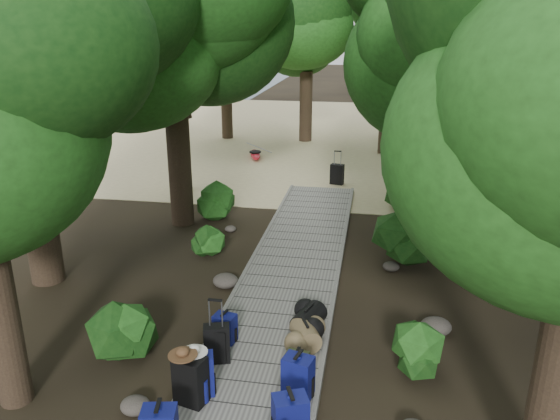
% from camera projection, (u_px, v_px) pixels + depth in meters
% --- Properties ---
extents(ground, '(120.00, 120.00, 0.00)m').
position_uv_depth(ground, '(286.00, 294.00, 10.78)').
color(ground, black).
rests_on(ground, ground).
extents(sand_beach, '(40.00, 22.00, 0.02)m').
position_uv_depth(sand_beach, '(341.00, 135.00, 25.66)').
color(sand_beach, beige).
rests_on(sand_beach, ground).
extents(distant_hill, '(32.00, 16.00, 12.00)m').
position_uv_depth(distant_hill, '(8.00, 68.00, 62.00)').
color(distant_hill, black).
rests_on(distant_hill, ground).
extents(boardwalk, '(2.00, 12.00, 0.12)m').
position_uv_depth(boardwalk, '(293.00, 270.00, 11.69)').
color(boardwalk, gray).
rests_on(boardwalk, ground).
extents(backpack_left_b, '(0.48, 0.39, 0.77)m').
position_uv_depth(backpack_left_b, '(190.00, 378.00, 7.42)').
color(backpack_left_b, black).
rests_on(backpack_left_b, boardwalk).
extents(backpack_left_c, '(0.44, 0.37, 0.69)m').
position_uv_depth(backpack_left_c, '(201.00, 372.00, 7.61)').
color(backpack_left_c, navy).
rests_on(backpack_left_c, boardwalk).
extents(backpack_left_d, '(0.39, 0.32, 0.53)m').
position_uv_depth(backpack_left_d, '(225.00, 327.00, 8.89)').
color(backpack_left_d, navy).
rests_on(backpack_left_d, boardwalk).
extents(backpack_right_b, '(0.50, 0.43, 0.76)m').
position_uv_depth(backpack_right_b, '(290.00, 418.00, 6.68)').
color(backpack_right_b, navy).
rests_on(backpack_right_b, boardwalk).
extents(backpack_right_c, '(0.46, 0.38, 0.69)m').
position_uv_depth(backpack_right_c, '(298.00, 375.00, 7.55)').
color(backpack_right_c, navy).
rests_on(backpack_right_c, boardwalk).
extents(backpack_right_d, '(0.37, 0.29, 0.51)m').
position_uv_depth(backpack_right_d, '(297.00, 366.00, 7.91)').
color(backpack_right_d, '#373E1A').
rests_on(backpack_right_d, boardwalk).
extents(duffel_right_khaki, '(0.59, 0.69, 0.39)m').
position_uv_depth(duffel_right_khaki, '(305.00, 335.00, 8.80)').
color(duffel_right_khaki, olive).
rests_on(duffel_right_khaki, boardwalk).
extents(duffel_right_black, '(0.59, 0.75, 0.41)m').
position_uv_depth(duffel_right_black, '(309.00, 319.00, 9.24)').
color(duffel_right_black, black).
rests_on(duffel_right_black, boardwalk).
extents(suitcase_on_boardwalk, '(0.44, 0.32, 0.61)m').
position_uv_depth(suitcase_on_boardwalk, '(217.00, 343.00, 8.35)').
color(suitcase_on_boardwalk, black).
rests_on(suitcase_on_boardwalk, boardwalk).
extents(lone_suitcase_on_sand, '(0.47, 0.34, 0.66)m').
position_uv_depth(lone_suitcase_on_sand, '(337.00, 174.00, 17.85)').
color(lone_suitcase_on_sand, black).
rests_on(lone_suitcase_on_sand, sand_beach).
extents(hat_brown, '(0.40, 0.40, 0.12)m').
position_uv_depth(hat_brown, '(183.00, 351.00, 7.24)').
color(hat_brown, '#51351E').
rests_on(hat_brown, backpack_left_b).
extents(hat_white, '(0.38, 0.38, 0.13)m').
position_uv_depth(hat_white, '(194.00, 348.00, 7.45)').
color(hat_white, silver).
rests_on(hat_white, backpack_left_c).
extents(kayak, '(1.61, 3.41, 0.33)m').
position_uv_depth(kayak, '(255.00, 153.00, 21.37)').
color(kayak, red).
rests_on(kayak, sand_beach).
extents(sun_lounger, '(0.82, 2.06, 0.65)m').
position_uv_depth(sun_lounger, '(408.00, 159.00, 19.93)').
color(sun_lounger, silver).
rests_on(sun_lounger, sand_beach).
extents(tree_right_c, '(4.68, 4.68, 8.10)m').
position_uv_depth(tree_right_c, '(461.00, 76.00, 11.07)').
color(tree_right_c, black).
rests_on(tree_right_c, ground).
extents(tree_right_e, '(5.23, 5.23, 9.42)m').
position_uv_depth(tree_right_e, '(458.00, 36.00, 15.47)').
color(tree_right_e, black).
rests_on(tree_right_e, ground).
extents(tree_right_f, '(6.14, 6.14, 10.96)m').
position_uv_depth(tree_right_f, '(539.00, 8.00, 17.34)').
color(tree_right_f, black).
rests_on(tree_right_f, ground).
extents(tree_left_b, '(5.24, 5.24, 9.44)m').
position_uv_depth(tree_left_b, '(13.00, 44.00, 9.81)').
color(tree_left_b, black).
rests_on(tree_left_b, ground).
extents(tree_left_c, '(4.89, 4.89, 8.50)m').
position_uv_depth(tree_left_c, '(173.00, 58.00, 13.15)').
color(tree_left_c, black).
rests_on(tree_left_c, ground).
extents(tree_back_a, '(4.64, 4.64, 8.03)m').
position_uv_depth(tree_back_a, '(307.00, 48.00, 23.18)').
color(tree_back_a, black).
rests_on(tree_back_a, ground).
extents(tree_back_b, '(5.92, 5.92, 10.58)m').
position_uv_depth(tree_back_b, '(397.00, 16.00, 23.17)').
color(tree_back_b, black).
rests_on(tree_back_b, ground).
extents(tree_back_c, '(4.98, 4.98, 8.97)m').
position_uv_depth(tree_back_c, '(476.00, 37.00, 22.56)').
color(tree_back_c, black).
rests_on(tree_back_c, ground).
extents(tree_back_d, '(4.25, 4.25, 7.08)m').
position_uv_depth(tree_back_d, '(225.00, 59.00, 23.92)').
color(tree_back_d, black).
rests_on(tree_back_d, ground).
extents(palm_right_a, '(4.07, 4.07, 6.95)m').
position_uv_depth(palm_right_a, '(448.00, 83.00, 15.20)').
color(palm_right_a, '#184312').
rests_on(palm_right_a, ground).
extents(palm_right_b, '(4.53, 4.53, 8.74)m').
position_uv_depth(palm_right_b, '(480.00, 43.00, 19.19)').
color(palm_right_b, '#184312').
rests_on(palm_right_b, ground).
extents(palm_right_c, '(4.45, 4.45, 7.08)m').
position_uv_depth(palm_right_c, '(393.00, 64.00, 21.16)').
color(palm_right_c, '#184312').
rests_on(palm_right_c, ground).
extents(palm_left_a, '(4.33, 4.33, 6.88)m').
position_uv_depth(palm_left_a, '(173.00, 80.00, 16.32)').
color(palm_left_a, '#184312').
rests_on(palm_left_a, ground).
extents(rock_left_a, '(0.41, 0.37, 0.23)m').
position_uv_depth(rock_left_a, '(135.00, 405.00, 7.48)').
color(rock_left_a, '#4C473F').
rests_on(rock_left_a, ground).
extents(rock_left_b, '(0.32, 0.29, 0.18)m').
position_uv_depth(rock_left_b, '(113.00, 333.00, 9.28)').
color(rock_left_b, '#4C473F').
rests_on(rock_left_b, ground).
extents(rock_left_c, '(0.52, 0.47, 0.28)m').
position_uv_depth(rock_left_c, '(226.00, 281.00, 11.00)').
color(rock_left_c, '#4C473F').
rests_on(rock_left_c, ground).
extents(rock_left_d, '(0.29, 0.26, 0.16)m').
position_uv_depth(rock_left_d, '(230.00, 229.00, 13.93)').
color(rock_left_d, '#4C473F').
rests_on(rock_left_d, ground).
extents(rock_right_b, '(0.53, 0.47, 0.29)m').
position_uv_depth(rock_right_b, '(436.00, 326.00, 9.36)').
color(rock_right_b, '#4C473F').
rests_on(rock_right_b, ground).
extents(rock_right_c, '(0.36, 0.33, 0.20)m').
position_uv_depth(rock_right_c, '(391.00, 266.00, 11.75)').
color(rock_right_c, '#4C473F').
rests_on(rock_right_c, ground).
extents(rock_right_d, '(0.51, 0.46, 0.28)m').
position_uv_depth(rock_right_d, '(433.00, 220.00, 14.33)').
color(rock_right_d, '#4C473F').
rests_on(rock_right_d, ground).
extents(shrub_left_a, '(1.19, 1.19, 1.07)m').
position_uv_depth(shrub_left_a, '(122.00, 328.00, 8.57)').
color(shrub_left_a, '#1C4615').
rests_on(shrub_left_a, ground).
extents(shrub_left_b, '(0.81, 0.81, 0.73)m').
position_uv_depth(shrub_left_b, '(207.00, 243.00, 12.32)').
color(shrub_left_b, '#1C4615').
rests_on(shrub_left_b, ground).
extents(shrub_left_c, '(1.14, 1.14, 1.02)m').
position_uv_depth(shrub_left_c, '(217.00, 200.00, 14.76)').
color(shrub_left_c, '#1C4615').
rests_on(shrub_left_c, ground).
extents(shrub_right_a, '(0.86, 0.86, 0.77)m').
position_uv_depth(shrub_right_a, '(425.00, 350.00, 8.26)').
color(shrub_right_a, '#1C4615').
rests_on(shrub_right_a, ground).
extents(shrub_right_b, '(1.33, 1.33, 1.20)m').
position_uv_depth(shrub_right_b, '(406.00, 240.00, 11.84)').
color(shrub_right_b, '#1C4615').
rests_on(shrub_right_b, ground).
extents(shrub_right_c, '(0.83, 0.83, 0.75)m').
position_uv_depth(shrub_right_c, '(401.00, 196.00, 15.56)').
color(shrub_right_c, '#1C4615').
rests_on(shrub_right_c, ground).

